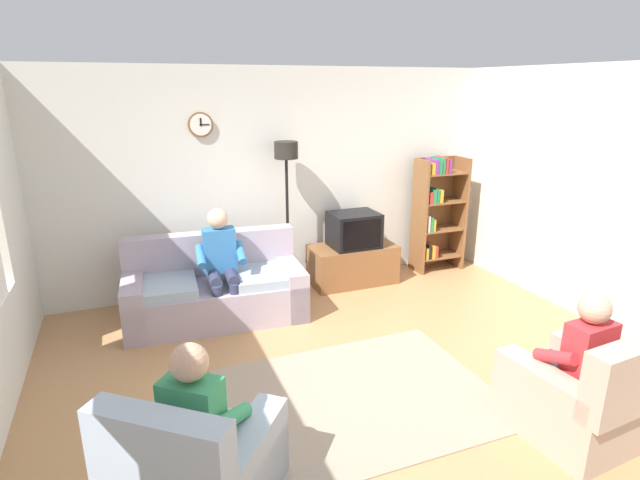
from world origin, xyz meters
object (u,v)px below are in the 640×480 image
couch (215,291)px  floor_lamp (287,175)px  person_in_right_armchair (575,355)px  tv_stand (352,264)px  tv (354,230)px  armchair_near_window (198,469)px  armchair_near_bookshelf (579,399)px  person_on_couch (221,260)px  person_in_left_armchair (202,415)px  bookshelf (435,211)px

couch → floor_lamp: size_ratio=1.05×
person_in_right_armchair → floor_lamp: bearing=108.5°
tv_stand → tv: size_ratio=1.83×
tv → tv_stand: bearing=90.0°
tv → floor_lamp: size_ratio=0.32×
tv → couch: bearing=-168.8°
tv_stand → armchair_near_window: 3.87m
armchair_near_window → armchair_near_bookshelf: 2.72m
person_on_couch → person_in_left_armchair: 2.52m
tv → armchair_near_window: 3.88m
armchair_near_window → person_in_left_armchair: size_ratio=1.06×
armchair_near_window → armchair_near_bookshelf: bearing=-6.3°
floor_lamp → person_in_right_armchair: floor_lamp is taller
tv → person_on_couch: person_on_couch is taller
tv → armchair_near_bookshelf: tv is taller
person_on_couch → floor_lamp: bearing=32.7°
tv → person_in_left_armchair: size_ratio=0.54×
floor_lamp → person_in_left_armchair: 3.51m
tv_stand → person_in_left_armchair: (-2.36, -2.95, 0.35)m
floor_lamp → person_in_left_armchair: (-1.52, -3.05, -0.85)m
tv_stand → person_on_couch: 1.90m
armchair_near_bookshelf → person_on_couch: bearing=126.1°
couch → person_in_left_armchair: (-0.52, -2.56, 0.29)m
tv → bookshelf: bearing=4.3°
person_in_left_armchair → person_in_right_armchair: bearing=-6.1°
armchair_near_window → person_in_right_armchair: person_in_right_armchair is taller
armchair_near_bookshelf → person_in_right_armchair: bearing=94.8°
bookshelf → floor_lamp: bearing=179.3°
armchair_near_window → person_on_couch: 2.64m
couch → armchair_near_window: size_ratio=1.64×
armchair_near_window → person_in_right_armchair: 2.72m
couch → floor_lamp: floor_lamp is taller
bookshelf → person_in_right_armchair: bearing=-106.8°
armchair_near_window → bookshelf: bearing=40.0°
couch → armchair_near_window: (-0.57, -2.63, -0.02)m
armchair_near_bookshelf → person_in_right_armchair: person_in_right_armchair is taller
armchair_near_window → person_in_left_armchair: bearing=51.3°
person_on_couch → person_in_left_armchair: bearing=-103.4°
tv → armchair_near_bookshelf: (0.28, -3.30, -0.43)m
person_in_left_armchair → floor_lamp: bearing=63.5°
floor_lamp → armchair_near_window: 3.69m
bookshelf → person_on_couch: (-3.05, -0.57, -0.14)m
bookshelf → person_in_right_armchair: (-1.00, -3.31, -0.23)m
couch → tv_stand: couch is taller
bookshelf → couch: bearing=-171.6°
armchair_near_window → tv_stand: bearing=51.3°
tv_stand → tv: tv is taller
tv_stand → person_in_left_armchair: bearing=-128.7°
tv → person_in_right_armchair: 3.22m
armchair_near_bookshelf → person_in_right_armchair: size_ratio=0.84×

